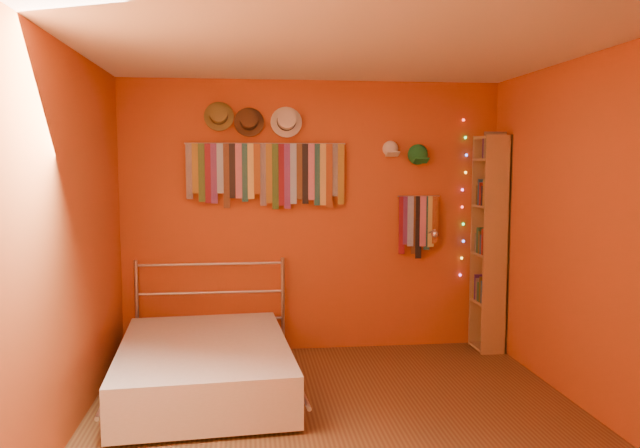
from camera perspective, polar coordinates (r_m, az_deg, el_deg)
name	(u,v)px	position (r m, az deg, el deg)	size (l,w,h in m)	color
ground	(342,425)	(4.39, 2.01, -17.86)	(3.50, 3.50, 0.00)	#54331D
back_wall	(314,217)	(5.79, -0.59, 0.65)	(3.50, 0.02, 2.50)	#A04019
right_wall	(595,236)	(4.66, 23.85, -1.02)	(0.02, 3.50, 2.50)	#A04019
left_wall	(63,244)	(4.17, -22.45, -1.69)	(0.02, 3.50, 2.50)	#A04019
ceiling	(343,44)	(4.10, 2.13, 16.16)	(3.50, 3.50, 0.02)	white
tie_rack	(268,172)	(5.67, -4.81, 4.77)	(1.45, 0.03, 0.60)	#AAAAAE
small_tie_rack	(418,222)	(5.91, 8.98, 0.17)	(0.40, 0.03, 0.59)	#AAAAAE
fedora_olive	(219,115)	(5.66, -9.24, 9.79)	(0.26, 0.14, 0.26)	olive
fedora_brown	(249,121)	(5.65, -6.51, 9.34)	(0.27, 0.14, 0.26)	#442B18
fedora_white	(287,121)	(5.66, -3.08, 9.39)	(0.28, 0.15, 0.28)	silver
cap_white	(390,149)	(5.83, 6.45, 6.84)	(0.16, 0.20, 0.16)	white
cap_green	(418,155)	(5.90, 8.94, 6.28)	(0.19, 0.23, 0.19)	#1B7A34
fairy_lights	(463,198)	(6.06, 12.98, 2.29)	(0.06, 0.02, 1.49)	#FF3333
reading_lamp	(434,234)	(5.80, 10.36, -0.91)	(0.07, 0.28, 0.08)	#AAAAAE
bookshelf	(493,242)	(6.01, 15.57, -1.60)	(0.25, 0.34, 2.00)	#9E8047
bed	(205,365)	(4.95, -10.50, -12.60)	(1.46, 1.88, 0.89)	#AAAAAE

